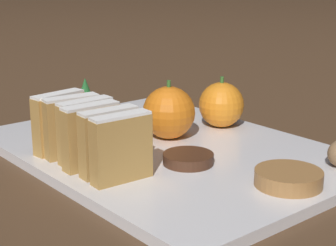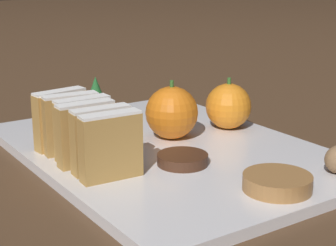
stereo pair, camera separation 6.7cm
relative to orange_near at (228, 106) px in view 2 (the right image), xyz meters
name	(u,v)px [view 2 (the right image)]	position (x,y,z in m)	size (l,w,h in m)	color
ground_plane	(168,156)	(-0.11, -0.02, -0.04)	(6.00, 6.00, 0.00)	#513823
serving_platter	(168,151)	(-0.11, -0.02, -0.04)	(0.31, 0.43, 0.01)	white
stollen_slice_front	(111,146)	(-0.22, -0.07, 0.00)	(0.07, 0.02, 0.07)	#B28442
stollen_slice_second	(101,140)	(-0.22, -0.05, 0.00)	(0.07, 0.02, 0.07)	#B28442
stollen_slice_third	(88,135)	(-0.22, -0.02, 0.00)	(0.07, 0.02, 0.07)	#B28442
stollen_slice_fourth	(83,128)	(-0.21, 0.00, 0.00)	(0.07, 0.02, 0.07)	#B28442
stollen_slice_fifth	(71,124)	(-0.22, 0.02, 0.00)	(0.07, 0.03, 0.07)	#B28442
stollen_slice_sixth	(61,119)	(-0.22, 0.05, 0.00)	(0.07, 0.03, 0.07)	#B28442
orange_near	(228,106)	(0.00, 0.00, 0.00)	(0.06, 0.06, 0.07)	orange
orange_far	(172,113)	(-0.09, 0.01, 0.00)	(0.07, 0.07, 0.07)	orange
chocolate_cookie	(183,159)	(-0.13, -0.08, -0.02)	(0.06, 0.06, 0.01)	#472819
gingerbread_cookie	(277,183)	(-0.10, -0.19, -0.02)	(0.07, 0.07, 0.02)	#A3703D
evergreen_sprig	(96,97)	(-0.12, 0.14, 0.00)	(0.04, 0.04, 0.06)	#23662D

